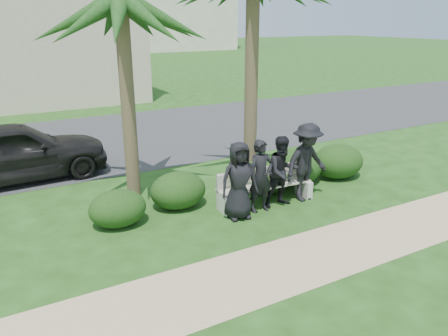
{
  "coord_description": "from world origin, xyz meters",
  "views": [
    {
      "loc": [
        -4.53,
        -7.05,
        4.03
      ],
      "look_at": [
        -0.06,
        1.0,
        0.87
      ],
      "focal_mm": 35.0,
      "sensor_mm": 36.0,
      "label": 1
    }
  ],
  "objects_px": {
    "park_bench": "(265,189)",
    "car_a": "(14,152)",
    "man_a": "(239,181)",
    "man_c": "(283,172)",
    "man_d": "(307,162)",
    "man_b": "(261,176)",
    "palm_left": "(121,5)"
  },
  "relations": [
    {
      "from": "man_d",
      "to": "car_a",
      "type": "xyz_separation_m",
      "value": [
        -5.75,
        4.67,
        -0.13
      ]
    },
    {
      "from": "park_bench",
      "to": "man_b",
      "type": "relative_size",
      "value": 1.42
    },
    {
      "from": "park_bench",
      "to": "car_a",
      "type": "bearing_deg",
      "value": 140.55
    },
    {
      "from": "man_a",
      "to": "car_a",
      "type": "height_order",
      "value": "man_a"
    },
    {
      "from": "man_d",
      "to": "palm_left",
      "type": "distance_m",
      "value": 5.28
    },
    {
      "from": "man_b",
      "to": "palm_left",
      "type": "relative_size",
      "value": 0.31
    },
    {
      "from": "man_d",
      "to": "palm_left",
      "type": "xyz_separation_m",
      "value": [
        -3.41,
        2.2,
        3.37
      ]
    },
    {
      "from": "man_c",
      "to": "palm_left",
      "type": "bearing_deg",
      "value": 143.47
    },
    {
      "from": "car_a",
      "to": "park_bench",
      "type": "bearing_deg",
      "value": -134.9
    },
    {
      "from": "man_a",
      "to": "park_bench",
      "type": "bearing_deg",
      "value": 29.64
    },
    {
      "from": "man_b",
      "to": "palm_left",
      "type": "bearing_deg",
      "value": 134.95
    },
    {
      "from": "man_c",
      "to": "park_bench",
      "type": "bearing_deg",
      "value": 135.64
    },
    {
      "from": "park_bench",
      "to": "car_a",
      "type": "distance_m",
      "value": 6.53
    },
    {
      "from": "man_b",
      "to": "palm_left",
      "type": "distance_m",
      "value": 4.66
    },
    {
      "from": "man_a",
      "to": "man_d",
      "type": "height_order",
      "value": "man_d"
    },
    {
      "from": "man_d",
      "to": "palm_left",
      "type": "height_order",
      "value": "palm_left"
    },
    {
      "from": "man_c",
      "to": "palm_left",
      "type": "height_order",
      "value": "palm_left"
    },
    {
      "from": "man_c",
      "to": "car_a",
      "type": "bearing_deg",
      "value": 139.63
    },
    {
      "from": "park_bench",
      "to": "car_a",
      "type": "xyz_separation_m",
      "value": [
        -4.82,
        4.39,
        0.42
      ]
    },
    {
      "from": "park_bench",
      "to": "car_a",
      "type": "height_order",
      "value": "car_a"
    },
    {
      "from": "man_a",
      "to": "car_a",
      "type": "xyz_separation_m",
      "value": [
        -3.9,
        4.76,
        -0.05
      ]
    },
    {
      "from": "man_d",
      "to": "car_a",
      "type": "bearing_deg",
      "value": 134.68
    },
    {
      "from": "man_c",
      "to": "palm_left",
      "type": "distance_m",
      "value": 4.95
    },
    {
      "from": "man_a",
      "to": "man_c",
      "type": "distance_m",
      "value": 1.18
    },
    {
      "from": "palm_left",
      "to": "man_b",
      "type": "bearing_deg",
      "value": -45.79
    },
    {
      "from": "park_bench",
      "to": "man_b",
      "type": "distance_m",
      "value": 0.63
    },
    {
      "from": "man_b",
      "to": "car_a",
      "type": "distance_m",
      "value": 6.49
    },
    {
      "from": "park_bench",
      "to": "man_d",
      "type": "relative_size",
      "value": 1.25
    },
    {
      "from": "man_b",
      "to": "car_a",
      "type": "xyz_separation_m",
      "value": [
        -4.49,
        4.69,
        -0.03
      ]
    },
    {
      "from": "man_a",
      "to": "man_c",
      "type": "bearing_deg",
      "value": 12.05
    },
    {
      "from": "man_c",
      "to": "man_d",
      "type": "bearing_deg",
      "value": 2.62
    },
    {
      "from": "man_d",
      "to": "palm_left",
      "type": "bearing_deg",
      "value": 140.98
    }
  ]
}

